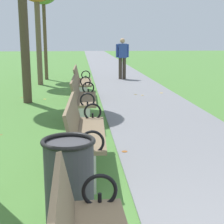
{
  "coord_description": "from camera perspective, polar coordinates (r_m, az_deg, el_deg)",
  "views": [
    {
      "loc": [
        -0.53,
        -1.55,
        1.71
      ],
      "look_at": [
        -0.05,
        3.64,
        0.55
      ],
      "focal_mm": 54.7,
      "sensor_mm": 36.0,
      "label": 1
    }
  ],
  "objects": [
    {
      "name": "park_bench_4",
      "position": [
        9.46,
        -5.11,
        5.04
      ],
      "size": [
        0.51,
        1.61,
        0.9
      ],
      "color": "#7A664C",
      "rests_on": "ground"
    },
    {
      "name": "scattered_leaves",
      "position": [
        7.39,
        -2.86,
        -0.77
      ],
      "size": [
        4.38,
        12.0,
        0.02
      ],
      "color": "#93511E",
      "rests_on": "ground"
    },
    {
      "name": "pedestrian_walking",
      "position": [
        13.85,
        1.74,
        9.28
      ],
      "size": [
        0.53,
        0.25,
        1.62
      ],
      "color": "#3D3328",
      "rests_on": "paved_walkway"
    },
    {
      "name": "park_bench_2",
      "position": [
        4.46,
        -4.73,
        -3.43
      ],
      "size": [
        0.53,
        1.62,
        0.9
      ],
      "color": "#7A664C",
      "rests_on": "ground"
    },
    {
      "name": "paved_walkway",
      "position": [
        19.7,
        -0.35,
        7.57
      ],
      "size": [
        2.34,
        44.0,
        0.02
      ],
      "primitive_type": "cube",
      "color": "slate",
      "rests_on": "ground"
    },
    {
      "name": "park_bench_3",
      "position": [
        6.9,
        -4.99,
        2.26
      ],
      "size": [
        0.53,
        1.62,
        0.9
      ],
      "color": "#7A664C",
      "rests_on": "ground"
    },
    {
      "name": "trash_bin",
      "position": [
        3.13,
        -7.14,
        -11.82
      ],
      "size": [
        0.48,
        0.48,
        0.84
      ],
      "color": "#38383D",
      "rests_on": "ground"
    }
  ]
}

